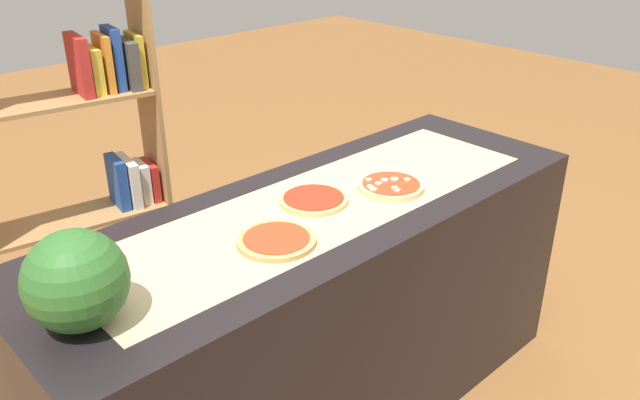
{
  "coord_description": "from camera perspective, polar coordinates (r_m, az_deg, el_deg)",
  "views": [
    {
      "loc": [
        -1.32,
        -1.41,
        1.85
      ],
      "look_at": [
        0.0,
        0.0,
        0.91
      ],
      "focal_mm": 36.36,
      "sensor_mm": 36.0,
      "label": 1
    }
  ],
  "objects": [
    {
      "name": "counter",
      "position": [
        2.39,
        -0.0,
        -10.1
      ],
      "size": [
        2.05,
        0.7,
        0.89
      ],
      "primitive_type": "cube",
      "color": "black",
      "rests_on": "ground_plane"
    },
    {
      "name": "pizza_plain_0",
      "position": [
        1.93,
        -3.86,
        -3.55
      ],
      "size": [
        0.24,
        0.24,
        0.02
      ],
      "color": "tan",
      "rests_on": "parchment_paper"
    },
    {
      "name": "watermelon",
      "position": [
        1.63,
        -20.68,
        -6.65
      ],
      "size": [
        0.25,
        0.25,
        0.25
      ],
      "primitive_type": "sphere",
      "color": "#2D6628",
      "rests_on": "counter"
    },
    {
      "name": "bookshelf",
      "position": [
        2.96,
        -19.21,
        2.3
      ],
      "size": [
        0.79,
        0.36,
        1.61
      ],
      "color": "#A87A47",
      "rests_on": "ground_plane"
    },
    {
      "name": "pizza_plain_1",
      "position": [
        2.17,
        -0.57,
        0.05
      ],
      "size": [
        0.23,
        0.23,
        0.02
      ],
      "color": "#DBB26B",
      "rests_on": "parchment_paper"
    },
    {
      "name": "parchment_paper",
      "position": [
        2.15,
        -0.0,
        -0.45
      ],
      "size": [
        1.67,
        0.47,
        0.0
      ],
      "primitive_type": "cube",
      "color": "tan",
      "rests_on": "counter"
    },
    {
      "name": "pizza_mushroom_2",
      "position": [
        2.28,
        6.26,
        1.25
      ],
      "size": [
        0.23,
        0.23,
        0.03
      ],
      "color": "#E5C17F",
      "rests_on": "parchment_paper"
    }
  ]
}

